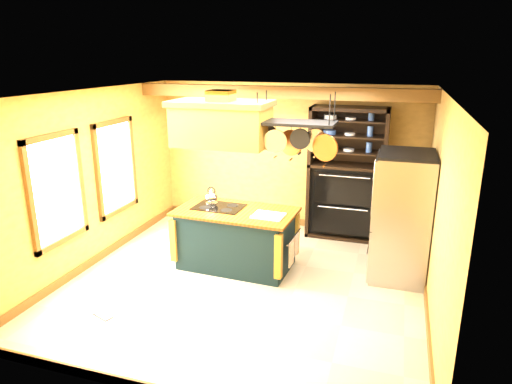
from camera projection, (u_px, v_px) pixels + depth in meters
The scene contains 15 objects.
floor at pixel (246, 281), 6.69m from camera, with size 5.00×5.00×0.00m, color beige.
ceiling at pixel (245, 93), 5.91m from camera, with size 5.00×5.00×0.00m, color white.
wall_back at pixel (288, 156), 8.58m from camera, with size 5.00×0.02×2.70m, color #DBA850.
wall_front at pixel (154, 271), 4.02m from camera, with size 5.00×0.02×2.70m, color #DBA850.
wall_left at pixel (92, 179), 7.02m from camera, with size 0.02×5.00×2.70m, color #DBA850.
wall_right at pixel (439, 211), 5.57m from camera, with size 0.02×5.00×2.70m, color #DBA850.
ceiling_beam at pixel (278, 92), 7.49m from camera, with size 5.00×0.15×0.20m, color brown.
window_near at pixel (57, 190), 6.27m from camera, with size 0.06×1.06×1.56m.
window_far at pixel (116, 167), 7.54m from camera, with size 0.06×1.06×1.56m.
kitchen_island at pixel (236, 238), 7.04m from camera, with size 1.85×1.08×1.11m.
range_hood at pixel (221, 122), 6.59m from camera, with size 1.44×0.81×0.80m.
pot_rack at pixel (297, 132), 6.29m from camera, with size 1.20×0.54×0.90m.
refrigerator at pixel (401, 219), 6.61m from camera, with size 0.80×0.94×1.84m.
hutch at pixel (346, 188), 8.15m from camera, with size 1.32×0.60×2.34m.
floor_register at pixel (103, 316), 5.79m from camera, with size 0.28×0.12×0.01m, color black.
Camera 1 is at (1.96, -5.70, 3.18)m, focal length 32.00 mm.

